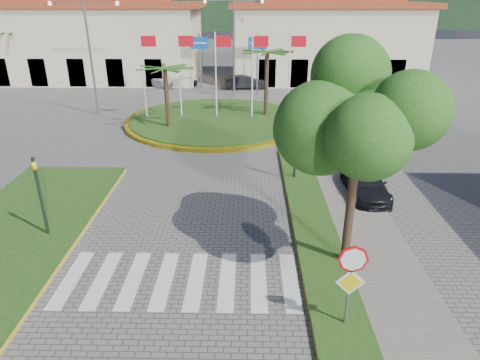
{
  "coord_description": "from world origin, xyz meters",
  "views": [
    {
      "loc": [
        2.22,
        -7.14,
        8.43
      ],
      "look_at": [
        1.93,
        8.0,
        1.74
      ],
      "focal_mm": 32.0,
      "sensor_mm": 36.0,
      "label": 1
    }
  ],
  "objects_px": {
    "stop_sign": "(351,274)",
    "car_dark_a": "(181,80)",
    "deciduous_tree": "(361,114)",
    "roundabout_island": "(216,120)",
    "white_van": "(154,79)",
    "car_side_right": "(365,183)",
    "car_dark_b": "(246,82)"
  },
  "relations": [
    {
      "from": "deciduous_tree",
      "to": "roundabout_island",
      "type": "bearing_deg",
      "value": 107.91
    },
    {
      "from": "white_van",
      "to": "car_dark_b",
      "type": "relative_size",
      "value": 1.22
    },
    {
      "from": "car_dark_a",
      "to": "stop_sign",
      "type": "bearing_deg",
      "value": -157.6
    },
    {
      "from": "car_dark_b",
      "to": "stop_sign",
      "type": "bearing_deg",
      "value": 179.51
    },
    {
      "from": "stop_sign",
      "to": "roundabout_island",
      "type": "bearing_deg",
      "value": 103.73
    },
    {
      "from": "deciduous_tree",
      "to": "car_dark_b",
      "type": "xyz_separation_m",
      "value": [
        -3.5,
        28.33,
        -4.52
      ]
    },
    {
      "from": "roundabout_island",
      "to": "car_dark_a",
      "type": "xyz_separation_m",
      "value": [
        -4.25,
        12.53,
        0.36
      ]
    },
    {
      "from": "stop_sign",
      "to": "car_dark_a",
      "type": "height_order",
      "value": "stop_sign"
    },
    {
      "from": "car_dark_a",
      "to": "white_van",
      "type": "bearing_deg",
      "value": 94.27
    },
    {
      "from": "roundabout_island",
      "to": "car_side_right",
      "type": "relative_size",
      "value": 3.19
    },
    {
      "from": "roundabout_island",
      "to": "white_van",
      "type": "height_order",
      "value": "roundabout_island"
    },
    {
      "from": "roundabout_island",
      "to": "car_dark_a",
      "type": "distance_m",
      "value": 13.24
    },
    {
      "from": "car_side_right",
      "to": "car_dark_a",
      "type": "bearing_deg",
      "value": 115.36
    },
    {
      "from": "white_van",
      "to": "stop_sign",
      "type": "bearing_deg",
      "value": -135.81
    },
    {
      "from": "car_dark_a",
      "to": "car_dark_b",
      "type": "distance_m",
      "value": 6.36
    },
    {
      "from": "stop_sign",
      "to": "deciduous_tree",
      "type": "height_order",
      "value": "deciduous_tree"
    },
    {
      "from": "stop_sign",
      "to": "car_side_right",
      "type": "xyz_separation_m",
      "value": [
        2.6,
        8.43,
        -1.21
      ]
    },
    {
      "from": "roundabout_island",
      "to": "car_dark_a",
      "type": "height_order",
      "value": "roundabout_island"
    },
    {
      "from": "stop_sign",
      "to": "car_side_right",
      "type": "relative_size",
      "value": 0.67
    },
    {
      "from": "roundabout_island",
      "to": "car_dark_b",
      "type": "distance_m",
      "value": 11.52
    },
    {
      "from": "deciduous_tree",
      "to": "car_dark_a",
      "type": "relative_size",
      "value": 2.2
    },
    {
      "from": "deciduous_tree",
      "to": "white_van",
      "type": "xyz_separation_m",
      "value": [
        -12.43,
        29.65,
        -4.5
      ]
    },
    {
      "from": "white_van",
      "to": "car_side_right",
      "type": "bearing_deg",
      "value": -124.96
    },
    {
      "from": "roundabout_island",
      "to": "car_dark_a",
      "type": "bearing_deg",
      "value": 108.74
    },
    {
      "from": "deciduous_tree",
      "to": "car_dark_a",
      "type": "xyz_separation_m",
      "value": [
        -9.75,
        29.53,
        -4.65
      ]
    },
    {
      "from": "roundabout_island",
      "to": "deciduous_tree",
      "type": "height_order",
      "value": "deciduous_tree"
    },
    {
      "from": "stop_sign",
      "to": "car_dark_a",
      "type": "bearing_deg",
      "value": 105.69
    },
    {
      "from": "roundabout_island",
      "to": "stop_sign",
      "type": "xyz_separation_m",
      "value": [
        4.9,
        -20.04,
        1.62
      ]
    },
    {
      "from": "car_dark_b",
      "to": "car_side_right",
      "type": "distance_m",
      "value": 23.59
    },
    {
      "from": "car_dark_b",
      "to": "white_van",
      "type": "bearing_deg",
      "value": 75.86
    },
    {
      "from": "stop_sign",
      "to": "car_side_right",
      "type": "distance_m",
      "value": 8.91
    },
    {
      "from": "stop_sign",
      "to": "car_dark_b",
      "type": "bearing_deg",
      "value": 95.28
    }
  ]
}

